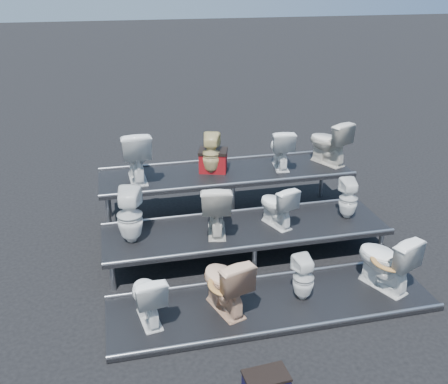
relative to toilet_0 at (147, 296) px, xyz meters
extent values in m
plane|color=black|center=(1.58, 1.30, -0.40)|extent=(80.00, 80.00, 0.00)
cube|color=black|center=(1.58, 0.00, -0.37)|extent=(4.20, 1.20, 0.06)
cube|color=black|center=(1.58, 1.30, -0.17)|extent=(4.20, 1.20, 0.46)
cube|color=black|center=(1.58, 2.60, 0.03)|extent=(4.20, 1.20, 0.86)
imported|color=white|center=(0.00, 0.00, 0.00)|extent=(0.48, 0.72, 0.68)
imported|color=tan|center=(0.95, 0.00, 0.05)|extent=(0.65, 0.87, 0.79)
imported|color=white|center=(1.99, 0.00, -0.04)|extent=(0.31, 0.31, 0.61)
imported|color=white|center=(3.13, 0.00, 0.07)|extent=(0.74, 0.92, 0.82)
imported|color=white|center=(-0.10, 1.30, 0.46)|extent=(0.43, 0.43, 0.79)
imported|color=beige|center=(1.13, 1.30, 0.45)|extent=(0.57, 0.83, 0.78)
imported|color=white|center=(2.05, 1.30, 0.38)|extent=(0.56, 0.72, 0.65)
imported|color=white|center=(3.20, 1.30, 0.37)|extent=(0.30, 0.30, 0.63)
imported|color=white|center=(0.10, 2.60, 0.88)|extent=(0.50, 0.83, 0.83)
imported|color=#D7C580|center=(1.33, 2.60, 0.80)|extent=(0.39, 0.39, 0.68)
imported|color=white|center=(2.54, 2.60, 0.80)|extent=(0.48, 0.72, 0.69)
imported|color=beige|center=(3.41, 2.60, 0.85)|extent=(0.71, 0.87, 0.78)
cube|color=maroon|center=(1.38, 2.69, 0.62)|extent=(0.53, 0.48, 0.32)
cube|color=black|center=(1.08, -1.32, -0.32)|extent=(0.46, 0.30, 0.16)
camera|label=1|loc=(-0.22, -5.02, 3.57)|focal=40.00mm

